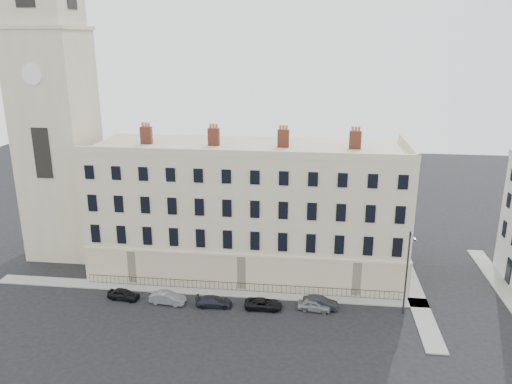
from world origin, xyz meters
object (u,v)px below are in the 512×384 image
Objects in this scene: car_b at (168,298)px; car_c at (214,301)px; car_d at (263,304)px; car_a at (123,294)px; car_f at (320,303)px; streetlamp at (407,270)px; car_e at (314,305)px.

car_b reaches higher than car_c.
car_a is at bearing 88.57° from car_d.
car_a is 0.91× the size of car_b.
car_c is at bearing 90.97° from car_d.
car_d is 5.87m from car_f.
car_f is at bearing -177.10° from streetlamp.
car_a is at bearing 97.93° from car_e.
car_f is (5.81, 0.79, 0.07)m from car_d.
car_e is 0.92× the size of car_f.
car_c is (9.94, -0.33, -0.03)m from car_a.
car_a reaches higher than car_e.
car_d is (5.16, 0.16, -0.01)m from car_c.
car_b is 1.11× the size of car_e.
car_a is 0.93× the size of car_f.
car_a is at bearing 84.19° from car_c.
car_b is 24.73m from streetlamp.
streetlamp reaches higher than car_d.
car_c is 1.12× the size of car_e.
car_b reaches higher than car_a.
car_a is 1.01× the size of car_e.
streetlamp is (14.20, 0.62, 4.42)m from car_d.
streetlamp is (8.39, -0.17, 4.35)m from car_f.
car_d is (10.13, 0.12, -0.08)m from car_b.
car_c is (4.98, -0.04, -0.07)m from car_b.
car_c is 0.43× the size of streetlamp.
streetlamp is at bearing -91.60° from car_c.
car_e is at bearing -91.53° from car_c.
car_e is (20.34, 0.10, -0.01)m from car_a.
car_b is 15.38m from car_e.
car_e is 0.77m from car_f.
car_c reaches higher than car_d.
car_e is (15.38, 0.39, -0.04)m from car_b.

